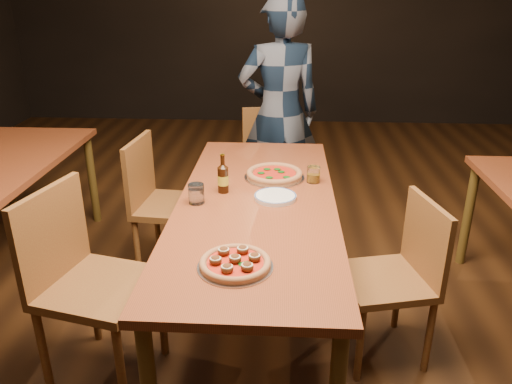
# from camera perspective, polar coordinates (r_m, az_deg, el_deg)

# --- Properties ---
(ground) EXTENTS (9.00, 9.00, 0.00)m
(ground) POSITION_cam_1_polar(r_m,az_deg,el_deg) (2.92, 0.06, -14.63)
(ground) COLOR black
(table_main) EXTENTS (0.80, 2.00, 0.75)m
(table_main) POSITION_cam_1_polar(r_m,az_deg,el_deg) (2.56, 0.06, -2.49)
(table_main) COLOR brown
(table_main) RESTS_ON ground
(chair_main_nw) EXTENTS (0.56, 0.56, 0.99)m
(chair_main_nw) POSITION_cam_1_polar(r_m,az_deg,el_deg) (2.43, -17.49, -10.20)
(chair_main_nw) COLOR brown
(chair_main_nw) RESTS_ON ground
(chair_main_sw) EXTENTS (0.47, 0.47, 0.93)m
(chair_main_sw) POSITION_cam_1_polar(r_m,az_deg,el_deg) (3.22, -9.51, -1.46)
(chair_main_sw) COLOR brown
(chair_main_sw) RESTS_ON ground
(chair_main_e) EXTENTS (0.49, 0.49, 0.87)m
(chair_main_e) POSITION_cam_1_polar(r_m,az_deg,el_deg) (2.55, 14.50, -9.61)
(chair_main_e) COLOR brown
(chair_main_e) RESTS_ON ground
(chair_end) EXTENTS (0.52, 0.52, 0.93)m
(chair_end) POSITION_cam_1_polar(r_m,az_deg,el_deg) (3.83, 2.10, 2.80)
(chair_end) COLOR brown
(chair_end) RESTS_ON ground
(pizza_meatball) EXTENTS (0.30, 0.30, 0.05)m
(pizza_meatball) POSITION_cam_1_polar(r_m,az_deg,el_deg) (1.95, -2.39, -8.08)
(pizza_meatball) COLOR #B7B7BF
(pizza_meatball) RESTS_ON table_main
(pizza_margherita) EXTENTS (0.34, 0.34, 0.04)m
(pizza_margherita) POSITION_cam_1_polar(r_m,az_deg,el_deg) (2.83, 2.11, 2.03)
(pizza_margherita) COLOR #B7B7BF
(pizza_margherita) RESTS_ON table_main
(plate_stack) EXTENTS (0.22, 0.22, 0.02)m
(plate_stack) POSITION_cam_1_polar(r_m,az_deg,el_deg) (2.56, 2.22, -0.56)
(plate_stack) COLOR white
(plate_stack) RESTS_ON table_main
(beer_bottle) EXTENTS (0.06, 0.06, 0.21)m
(beer_bottle) POSITION_cam_1_polar(r_m,az_deg,el_deg) (2.62, -3.78, 1.49)
(beer_bottle) COLOR black
(beer_bottle) RESTS_ON table_main
(water_glass) EXTENTS (0.08, 0.08, 0.10)m
(water_glass) POSITION_cam_1_polar(r_m,az_deg,el_deg) (2.51, -6.84, -0.19)
(water_glass) COLOR white
(water_glass) RESTS_ON table_main
(amber_glass) EXTENTS (0.07, 0.07, 0.09)m
(amber_glass) POSITION_cam_1_polar(r_m,az_deg,el_deg) (2.78, 6.59, 2.01)
(amber_glass) COLOR #AA7113
(amber_glass) RESTS_ON table_main
(diner) EXTENTS (0.71, 0.55, 1.73)m
(diner) POSITION_cam_1_polar(r_m,az_deg,el_deg) (3.82, 2.71, 8.96)
(diner) COLOR black
(diner) RESTS_ON ground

